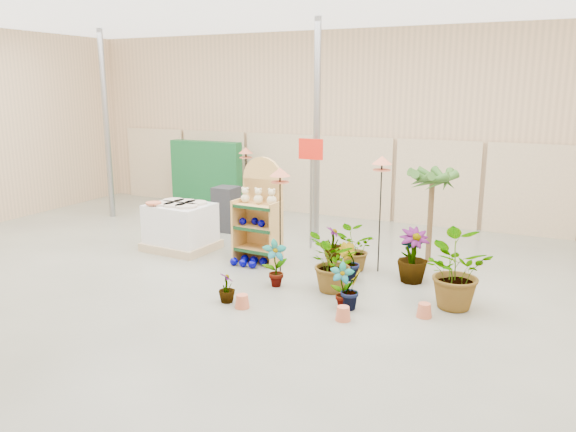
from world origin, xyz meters
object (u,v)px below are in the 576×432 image
at_px(display_shelf, 261,215).
at_px(pallet_stack, 181,227).
at_px(bird_table_front, 280,176).
at_px(potted_plant_2, 333,263).

bearing_deg(display_shelf, pallet_stack, -175.40).
xyz_separation_m(display_shelf, bird_table_front, (0.74, -0.70, 0.87)).
height_order(pallet_stack, potted_plant_2, pallet_stack).
bearing_deg(potted_plant_2, bird_table_front, 166.35).
distance_m(display_shelf, pallet_stack, 1.85).
height_order(display_shelf, pallet_stack, display_shelf).
xyz_separation_m(display_shelf, potted_plant_2, (1.79, -0.96, -0.41)).
distance_m(bird_table_front, potted_plant_2, 1.67).
height_order(display_shelf, potted_plant_2, display_shelf).
relative_size(display_shelf, bird_table_front, 1.03).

